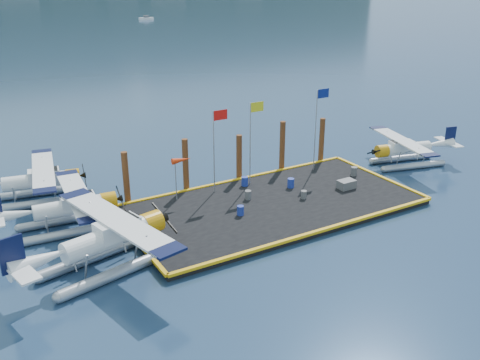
{
  "coord_description": "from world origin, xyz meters",
  "views": [
    {
      "loc": [
        -19.02,
        -27.93,
        15.56
      ],
      "look_at": [
        -1.42,
        2.0,
        1.71
      ],
      "focal_mm": 40.0,
      "sensor_mm": 36.0,
      "label": 1
    }
  ],
  "objects_px": {
    "seaplane_b": "(73,209)",
    "piling_3": "(282,148)",
    "flagpole_blue": "(318,118)",
    "drum_1": "(304,195)",
    "flagpole_red": "(216,139)",
    "windsock": "(181,161)",
    "drum_2": "(291,183)",
    "drum_4": "(354,171)",
    "drum_3": "(240,210)",
    "piling_2": "(239,159)",
    "piling_0": "(126,180)",
    "piling_4": "(322,142)",
    "seaplane_a": "(111,240)",
    "piling_1": "(186,167)",
    "crate": "(346,184)",
    "flagpole_yellow": "(253,131)",
    "drum_5": "(245,181)",
    "seaplane_c": "(39,183)",
    "drum_0": "(248,195)",
    "seaplane_d": "(405,151)"
  },
  "relations": [
    {
      "from": "windsock",
      "to": "piling_1",
      "type": "height_order",
      "value": "piling_1"
    },
    {
      "from": "drum_2",
      "to": "seaplane_a",
      "type": "bearing_deg",
      "value": -166.12
    },
    {
      "from": "drum_0",
      "to": "flagpole_blue",
      "type": "height_order",
      "value": "flagpole_blue"
    },
    {
      "from": "drum_1",
      "to": "piling_3",
      "type": "bearing_deg",
      "value": 69.85
    },
    {
      "from": "drum_5",
      "to": "piling_0",
      "type": "xyz_separation_m",
      "value": [
        -8.48,
        1.72,
        1.25
      ]
    },
    {
      "from": "piling_2",
      "to": "flagpole_yellow",
      "type": "bearing_deg",
      "value": -82.79
    },
    {
      "from": "flagpole_blue",
      "to": "drum_3",
      "type": "bearing_deg",
      "value": -155.7
    },
    {
      "from": "piling_0",
      "to": "drum_2",
      "type": "bearing_deg",
      "value": -18.3
    },
    {
      "from": "drum_2",
      "to": "windsock",
      "type": "bearing_deg",
      "value": 164.75
    },
    {
      "from": "drum_2",
      "to": "drum_4",
      "type": "bearing_deg",
      "value": -5.15
    },
    {
      "from": "seaplane_a",
      "to": "flagpole_red",
      "type": "relative_size",
      "value": 1.76
    },
    {
      "from": "drum_3",
      "to": "drum_4",
      "type": "bearing_deg",
      "value": 8.5
    },
    {
      "from": "crate",
      "to": "windsock",
      "type": "xyz_separation_m",
      "value": [
        -11.2,
        4.35,
        2.51
      ]
    },
    {
      "from": "piling_0",
      "to": "piling_1",
      "type": "height_order",
      "value": "piling_1"
    },
    {
      "from": "flagpole_yellow",
      "to": "piling_3",
      "type": "bearing_deg",
      "value": 22.85
    },
    {
      "from": "seaplane_b",
      "to": "flagpole_red",
      "type": "height_order",
      "value": "flagpole_red"
    },
    {
      "from": "drum_4",
      "to": "windsock",
      "type": "xyz_separation_m",
      "value": [
        -13.45,
        2.63,
        2.48
      ]
    },
    {
      "from": "flagpole_red",
      "to": "piling_0",
      "type": "relative_size",
      "value": 1.5
    },
    {
      "from": "drum_3",
      "to": "windsock",
      "type": "xyz_separation_m",
      "value": [
        -2.16,
        4.32,
        2.51
      ]
    },
    {
      "from": "flagpole_red",
      "to": "drum_0",
      "type": "bearing_deg",
      "value": -63.23
    },
    {
      "from": "flagpole_yellow",
      "to": "drum_5",
      "type": "bearing_deg",
      "value": -170.89
    },
    {
      "from": "drum_4",
      "to": "piling_1",
      "type": "height_order",
      "value": "piling_1"
    },
    {
      "from": "seaplane_c",
      "to": "drum_5",
      "type": "bearing_deg",
      "value": 77.32
    },
    {
      "from": "flagpole_red",
      "to": "windsock",
      "type": "distance_m",
      "value": 2.97
    },
    {
      "from": "crate",
      "to": "piling_1",
      "type": "bearing_deg",
      "value": 149.69
    },
    {
      "from": "seaplane_b",
      "to": "drum_1",
      "type": "xyz_separation_m",
      "value": [
        14.96,
        -4.2,
        -0.7
      ]
    },
    {
      "from": "windsock",
      "to": "piling_0",
      "type": "relative_size",
      "value": 0.78
    },
    {
      "from": "piling_2",
      "to": "piling_4",
      "type": "distance_m",
      "value": 8.0
    },
    {
      "from": "seaplane_b",
      "to": "flagpole_blue",
      "type": "height_order",
      "value": "flagpole_blue"
    },
    {
      "from": "seaplane_b",
      "to": "piling_3",
      "type": "height_order",
      "value": "piling_3"
    },
    {
      "from": "seaplane_c",
      "to": "flagpole_yellow",
      "type": "height_order",
      "value": "flagpole_yellow"
    },
    {
      "from": "seaplane_a",
      "to": "piling_1",
      "type": "bearing_deg",
      "value": 119.97
    },
    {
      "from": "flagpole_blue",
      "to": "flagpole_red",
      "type": "bearing_deg",
      "value": 180.0
    },
    {
      "from": "piling_0",
      "to": "piling_1",
      "type": "bearing_deg",
      "value": 0.0
    },
    {
      "from": "flagpole_red",
      "to": "windsock",
      "type": "xyz_separation_m",
      "value": [
        -2.73,
        0.0,
        -1.17
      ]
    },
    {
      "from": "drum_5",
      "to": "flagpole_yellow",
      "type": "height_order",
      "value": "flagpole_yellow"
    },
    {
      "from": "crate",
      "to": "flagpole_red",
      "type": "xyz_separation_m",
      "value": [
        -8.46,
        4.35,
        3.68
      ]
    },
    {
      "from": "flagpole_red",
      "to": "piling_0",
      "type": "bearing_deg",
      "value": 165.54
    },
    {
      "from": "drum_0",
      "to": "piling_0",
      "type": "distance_m",
      "value": 8.5
    },
    {
      "from": "seaplane_a",
      "to": "flagpole_yellow",
      "type": "bearing_deg",
      "value": 101.63
    },
    {
      "from": "seaplane_c",
      "to": "drum_5",
      "type": "distance_m",
      "value": 14.68
    },
    {
      "from": "drum_5",
      "to": "piling_0",
      "type": "distance_m",
      "value": 8.74
    },
    {
      "from": "piling_3",
      "to": "piling_4",
      "type": "distance_m",
      "value": 4.0
    },
    {
      "from": "drum_4",
      "to": "piling_2",
      "type": "xyz_separation_m",
      "value": [
        -7.92,
        4.23,
        1.15
      ]
    },
    {
      "from": "seaplane_b",
      "to": "crate",
      "type": "bearing_deg",
      "value": 81.66
    },
    {
      "from": "drum_4",
      "to": "windsock",
      "type": "distance_m",
      "value": 13.92
    },
    {
      "from": "seaplane_b",
      "to": "drum_1",
      "type": "bearing_deg",
      "value": 78.9
    },
    {
      "from": "drum_1",
      "to": "piling_0",
      "type": "distance_m",
      "value": 12.4
    },
    {
      "from": "seaplane_b",
      "to": "piling_1",
      "type": "height_order",
      "value": "piling_1"
    },
    {
      "from": "drum_2",
      "to": "seaplane_d",
      "type": "bearing_deg",
      "value": -0.45
    }
  ]
}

